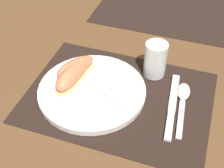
# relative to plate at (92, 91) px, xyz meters

# --- Properties ---
(ground_plane) EXTENTS (3.00, 3.00, 0.00)m
(ground_plane) POSITION_rel_plate_xyz_m (0.07, 0.01, -0.01)
(ground_plane) COLOR brown
(placemat) EXTENTS (0.47, 0.34, 0.00)m
(placemat) POSITION_rel_plate_xyz_m (0.07, 0.01, -0.01)
(placemat) COLOR black
(placemat) RESTS_ON ground_plane
(placemat_far) EXTENTS (0.47, 0.34, 0.00)m
(placemat_far) POSITION_rel_plate_xyz_m (0.09, 0.49, -0.01)
(placemat_far) COLOR black
(placemat_far) RESTS_ON ground_plane
(plate) EXTENTS (0.28, 0.28, 0.02)m
(plate) POSITION_rel_plate_xyz_m (0.00, 0.00, 0.00)
(plate) COLOR white
(plate) RESTS_ON placemat
(juice_glass) EXTENTS (0.06, 0.06, 0.10)m
(juice_glass) POSITION_rel_plate_xyz_m (0.13, 0.13, 0.04)
(juice_glass) COLOR silver
(juice_glass) RESTS_ON placemat
(knife) EXTENTS (0.04, 0.23, 0.01)m
(knife) POSITION_rel_plate_xyz_m (0.21, 0.02, -0.01)
(knife) COLOR silver
(knife) RESTS_ON placemat
(spoon) EXTENTS (0.04, 0.19, 0.01)m
(spoon) POSITION_rel_plate_xyz_m (0.23, 0.05, -0.00)
(spoon) COLOR silver
(spoon) RESTS_ON placemat
(fork) EXTENTS (0.17, 0.12, 0.00)m
(fork) POSITION_rel_plate_xyz_m (0.00, 0.02, 0.01)
(fork) COLOR silver
(fork) RESTS_ON plate
(citrus_wedge_0) EXTENTS (0.10, 0.12, 0.04)m
(citrus_wedge_0) POSITION_rel_plate_xyz_m (-0.06, 0.04, 0.03)
(citrus_wedge_0) COLOR #F4DB84
(citrus_wedge_0) RESTS_ON plate
(citrus_wedge_1) EXTENTS (0.07, 0.14, 0.05)m
(citrus_wedge_1) POSITION_rel_plate_xyz_m (-0.06, 0.02, 0.03)
(citrus_wedge_1) COLOR #F4DB84
(citrus_wedge_1) RESTS_ON plate
(citrus_wedge_2) EXTENTS (0.06, 0.12, 0.04)m
(citrus_wedge_2) POSITION_rel_plate_xyz_m (-0.06, 0.00, 0.03)
(citrus_wedge_2) COLOR #F4DB84
(citrus_wedge_2) RESTS_ON plate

